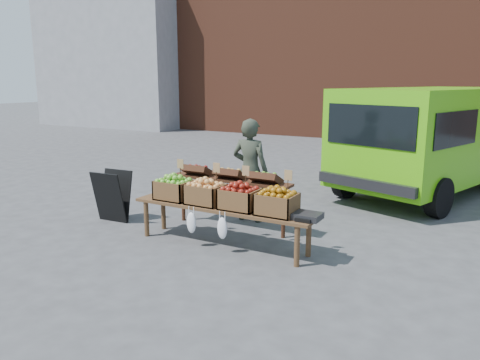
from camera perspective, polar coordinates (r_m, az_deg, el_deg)
The scene contains 13 objects.
ground at distance 6.33m, azimuth -4.16°, elevation -9.06°, with size 80.00×80.00×0.00m, color #49494B.
brick_building at distance 20.37m, azimuth 20.86°, elevation 19.02°, with size 24.00×4.00×10.00m, color brown.
grey_building at distance 24.91m, azimuth -15.24°, elevation 14.50°, with size 8.00×3.00×7.00m, color gray.
delivery_van at distance 10.15m, azimuth 22.18°, elevation 4.31°, with size 2.18×4.75×2.13m, color #51B60E, non-canonical shape.
vendor at distance 7.60m, azimuth 1.24°, elevation 1.18°, with size 0.61×0.40×1.69m, color #32392C.
chalkboard_sign at distance 7.92m, azimuth -15.29°, elevation -1.89°, with size 0.56×0.31×0.85m, color black, non-canonical shape.
back_table at distance 7.24m, azimuth -1.18°, elevation -2.00°, with size 2.10×0.44×1.04m, color #3B1F11, non-canonical shape.
display_bench at distance 6.56m, azimuth -2.14°, elevation -5.63°, with size 2.70×0.56×0.57m, color #52361E, non-canonical shape.
crate_golden_apples at distance 6.90m, azimuth -8.03°, elevation -1.20°, with size 0.50×0.40×0.28m, color #439927, non-canonical shape.
crate_russet_pears at distance 6.59m, azimuth -4.21°, elevation -1.74°, with size 0.50×0.40×0.28m, color gold, non-canonical shape.
crate_red_apples at distance 6.31m, azimuth -0.03°, elevation -2.33°, with size 0.50×0.40×0.28m, color maroon, non-canonical shape.
crate_green_apples at distance 6.07m, azimuth 4.51°, elevation -2.95°, with size 0.50×0.40×0.28m, color #9A610E, non-canonical shape.
weighing_scale at distance 5.94m, azimuth 8.23°, elevation -4.38°, with size 0.34×0.30×0.08m, color black.
Camera 1 is at (3.27, -4.92, 2.28)m, focal length 35.00 mm.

